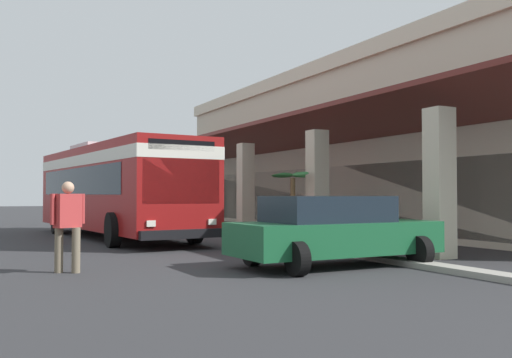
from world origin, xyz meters
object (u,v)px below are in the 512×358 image
(transit_bus, at_px, (115,184))
(pedestrian, at_px, (68,221))
(parked_sedan_green, at_px, (333,230))
(potted_palm, at_px, (293,224))

(transit_bus, bearing_deg, pedestrian, -18.28)
(pedestrian, bearing_deg, transit_bus, 161.72)
(pedestrian, bearing_deg, parked_sedan_green, 74.16)
(pedestrian, distance_m, potted_palm, 8.89)
(transit_bus, distance_m, pedestrian, 9.13)
(transit_bus, distance_m, parked_sedan_green, 10.40)
(parked_sedan_green, bearing_deg, pedestrian, -105.84)
(transit_bus, xyz_separation_m, parked_sedan_green, (10.09, 2.27, -1.10))
(transit_bus, bearing_deg, potted_palm, 49.41)
(parked_sedan_green, bearing_deg, transit_bus, -167.32)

